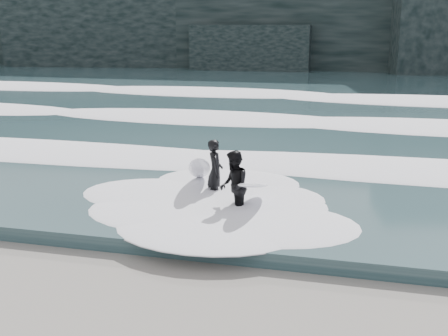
# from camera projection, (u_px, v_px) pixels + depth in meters

# --- Properties ---
(sea) EXTENTS (90.00, 52.00, 0.30)m
(sea) POSITION_uv_depth(u_px,v_px,m) (339.00, 91.00, 34.01)
(sea) COLOR #2B4449
(sea) RESTS_ON ground
(headland) EXTENTS (70.00, 9.00, 10.00)m
(headland) POSITION_uv_depth(u_px,v_px,m) (352.00, 13.00, 48.76)
(headland) COLOR black
(headland) RESTS_ON ground
(foam_near) EXTENTS (60.00, 3.20, 0.20)m
(foam_near) POSITION_uv_depth(u_px,v_px,m) (299.00, 164.00, 15.17)
(foam_near) COLOR white
(foam_near) RESTS_ON sea
(foam_mid) EXTENTS (60.00, 4.00, 0.24)m
(foam_mid) POSITION_uv_depth(u_px,v_px,m) (321.00, 121.00, 21.74)
(foam_mid) COLOR white
(foam_mid) RESTS_ON sea
(foam_far) EXTENTS (60.00, 4.80, 0.30)m
(foam_far) POSITION_uv_depth(u_px,v_px,m) (335.00, 93.00, 30.18)
(foam_far) COLOR white
(foam_far) RESTS_ON sea
(surfer_left) EXTENTS (1.15, 1.81, 1.51)m
(surfer_left) POSITION_uv_depth(u_px,v_px,m) (211.00, 171.00, 13.05)
(surfer_left) COLOR black
(surfer_left) RESTS_ON ground
(surfer_right) EXTENTS (1.08, 1.84, 1.52)m
(surfer_right) POSITION_uv_depth(u_px,v_px,m) (236.00, 186.00, 11.80)
(surfer_right) COLOR black
(surfer_right) RESTS_ON ground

